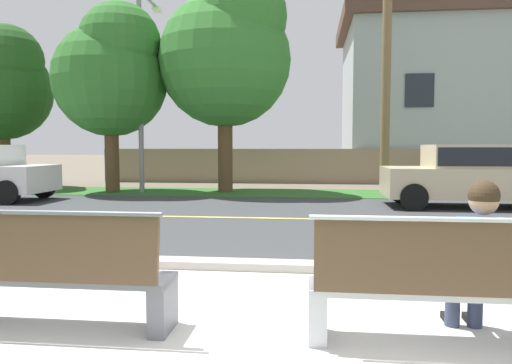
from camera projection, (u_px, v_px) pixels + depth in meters
The scene contains 16 objects.
ground_plane at pixel (287, 209), 11.40m from camera, with size 140.00×140.00×0.00m, color #665B4C.
sidewalk_pavement at pixel (240, 331), 3.87m from camera, with size 44.00×3.60×0.01m, color beige.
curb_edge at pixel (264, 266), 5.80m from camera, with size 44.00×0.30×0.11m, color #ADA89E.
street_asphalt at pixel (283, 219), 9.92m from camera, with size 52.00×8.00×0.01m, color #383A3D.
road_centre_line at pixel (283, 218), 9.92m from camera, with size 48.00×0.14×0.01m, color #E0CC4C.
far_verge_grass at pixel (293, 193), 15.30m from camera, with size 48.00×2.80×0.02m, color #2D6026.
bench_left at pixel (58, 276), 3.86m from camera, with size 1.84×0.48×1.01m.
bench_right at pixel (434, 288), 3.53m from camera, with size 1.84×0.48×1.01m.
seated_person_blue at pixel (477, 255), 3.64m from camera, with size 0.52×0.68×1.25m.
car_beige_far at pixel (474, 173), 11.72m from camera, with size 4.30×1.86×1.54m.
streetlamp at pixel (142, 75), 15.38m from camera, with size 0.24×2.10×6.56m.
shade_tree_far_left at pixel (3, 84), 16.97m from camera, with size 3.47×3.47×5.72m.
shade_tree_left at pixel (113, 71), 15.28m from camera, with size 3.63×3.63×6.00m.
shade_tree_centre at pixel (228, 50), 15.27m from camera, with size 4.25×4.25×7.01m.
garden_wall at pixel (258, 166), 19.61m from camera, with size 13.00×0.36×1.40m, color gray.
house_across_street at pixel (451, 98), 21.61m from camera, with size 10.02×6.91×7.28m.
Camera 1 is at (0.55, -3.33, 1.50)m, focal length 33.62 mm.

